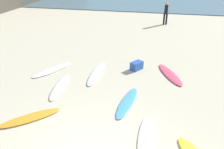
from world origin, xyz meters
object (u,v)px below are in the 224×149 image
object	(u,v)px
surfboard_6	(170,74)
beachgoer_near	(166,12)
surfboard_7	(127,102)
beach_cooler	(137,66)
surfboard_0	(97,73)
surfboard_4	(53,70)
surfboard_3	(30,118)
surfboard_2	(60,86)
surfboard_1	(147,142)

from	to	relation	value
surfboard_6	beachgoer_near	bearing A→B (deg)	67.99
beachgoer_near	surfboard_7	bearing A→B (deg)	-93.71
surfboard_6	surfboard_7	bearing A→B (deg)	-144.56
beach_cooler	surfboard_6	bearing A→B (deg)	-10.62
surfboard_0	surfboard_4	xyz separation A→B (m)	(-2.24, -0.03, -0.00)
surfboard_0	surfboard_3	world-z (taller)	surfboard_3
surfboard_2	beachgoer_near	distance (m)	12.21
surfboard_2	surfboard_3	size ratio (longest dim) A/B	1.09
surfboard_1	surfboard_4	xyz separation A→B (m)	(-4.90, 4.03, -0.00)
surfboard_7	beach_cooler	size ratio (longest dim) A/B	3.70
surfboard_4	surfboard_7	size ratio (longest dim) A/B	1.03
surfboard_3	surfboard_7	xyz separation A→B (m)	(3.12, 1.62, -0.01)
surfboard_2	surfboard_3	bearing A→B (deg)	81.39
surfboard_1	surfboard_2	world-z (taller)	surfboard_1
surfboard_2	surfboard_4	size ratio (longest dim) A/B	1.01
surfboard_4	surfboard_6	distance (m)	5.66
surfboard_6	beach_cooler	distance (m)	1.64
surfboard_0	beachgoer_near	xyz separation A→B (m)	(3.11, 9.89, 0.96)
surfboard_6	surfboard_4	bearing A→B (deg)	162.73
surfboard_0	surfboard_1	size ratio (longest dim) A/B	0.99
surfboard_6	surfboard_2	bearing A→B (deg)	-179.33
surfboard_4	surfboard_7	distance (m)	4.51
surfboard_4	surfboard_6	world-z (taller)	surfboard_6
surfboard_2	surfboard_3	xyz separation A→B (m)	(-0.14, -2.25, 0.01)
surfboard_4	beachgoer_near	distance (m)	11.31
surfboard_6	beachgoer_near	distance (m)	9.33
surfboard_2	surfboard_4	xyz separation A→B (m)	(-1.02, 1.45, 0.00)
surfboard_0	surfboard_1	world-z (taller)	surfboard_0
surfboard_3	beach_cooler	distance (m)	5.61
beach_cooler	surfboard_0	bearing A→B (deg)	-153.01
surfboard_3	beachgoer_near	distance (m)	14.37
surfboard_3	surfboard_4	distance (m)	3.81
surfboard_0	surfboard_4	size ratio (longest dim) A/B	1.09
surfboard_7	beachgoer_near	distance (m)	12.12
surfboard_2	beachgoer_near	bearing A→B (deg)	-115.87
surfboard_0	surfboard_2	bearing A→B (deg)	-128.08
surfboard_3	surfboard_7	world-z (taller)	surfboard_3
beachgoer_near	surfboard_0	bearing A→B (deg)	-104.79
surfboard_7	beachgoer_near	world-z (taller)	beachgoer_near
surfboard_6	beach_cooler	xyz separation A→B (m)	(-1.61, 0.30, 0.16)
surfboard_0	beach_cooler	xyz separation A→B (m)	(1.79, 0.91, 0.16)
surfboard_3	beachgoer_near	bearing A→B (deg)	120.21
surfboard_2	beach_cooler	xyz separation A→B (m)	(3.00, 2.39, 0.17)
surfboard_4	surfboard_6	xyz separation A→B (m)	(5.63, 0.64, 0.00)
surfboard_6	surfboard_7	size ratio (longest dim) A/B	1.04
surfboard_3	surfboard_7	size ratio (longest dim) A/B	0.95
surfboard_4	beachgoer_near	world-z (taller)	beachgoer_near
surfboard_3	beach_cooler	bearing A→B (deg)	104.29
surfboard_0	beach_cooler	size ratio (longest dim) A/B	4.16
surfboard_2	beach_cooler	bearing A→B (deg)	-146.48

